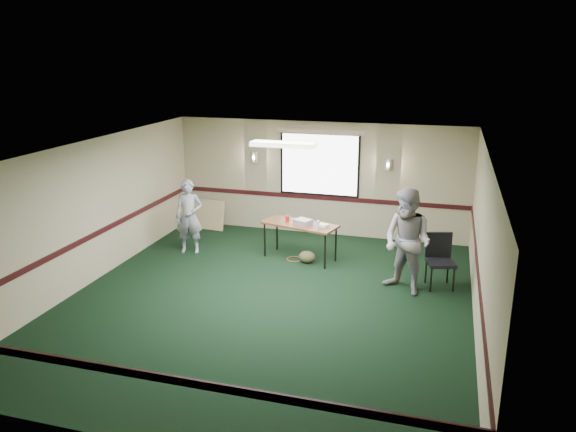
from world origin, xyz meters
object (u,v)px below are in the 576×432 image
(conference_chair, at_px, (440,256))
(folding_table, at_px, (300,226))
(person_right, at_px, (407,242))
(person_left, at_px, (189,217))
(projector, at_px, (303,222))

(conference_chair, bearing_deg, folding_table, 152.02)
(folding_table, distance_m, person_right, 2.56)
(person_left, height_order, person_right, person_right)
(projector, height_order, person_right, person_right)
(person_left, distance_m, person_right, 4.80)
(folding_table, height_order, person_left, person_left)
(projector, xyz_separation_m, conference_chair, (2.80, -0.59, -0.25))
(conference_chair, distance_m, person_right, 0.84)
(person_left, bearing_deg, projector, -9.94)
(projector, relative_size, person_left, 0.20)
(projector, bearing_deg, conference_chair, 14.15)
(person_right, bearing_deg, projector, -174.29)
(person_left, xyz_separation_m, person_right, (4.72, -0.86, 0.16))
(folding_table, distance_m, conference_chair, 2.94)
(conference_chair, height_order, person_left, person_left)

